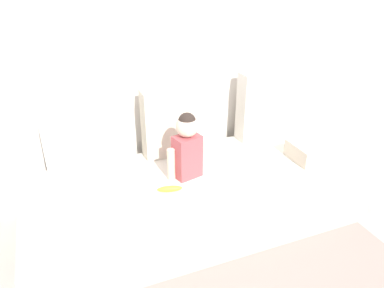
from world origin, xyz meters
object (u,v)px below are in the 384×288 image
Objects in this scene: throw_pillow_right at (264,105)px; folded_blanket at (316,150)px; toddler at (187,145)px; banana at (170,189)px; couch at (196,196)px; throw_pillow_center at (179,121)px; throw_pillow_left at (78,142)px.

throw_pillow_right is 0.57m from folded_blanket.
banana is at bearing -142.57° from toddler.
couch is 0.45m from toddler.
throw_pillow_center is at bearing 90.00° from couch.
couch is at bearing 29.09° from banana.
throw_pillow_left is 0.76m from banana.
toddler is at bearing -28.04° from throw_pillow_left.
banana is 0.42× the size of folded_blanket.
banana is at bearing -116.46° from throw_pillow_center.
couch is at bearing -90.00° from throw_pillow_center.
throw_pillow_right is at bearing 111.53° from folded_blanket.
folded_blanket is at bearing 1.13° from banana.
folded_blanket is (1.22, 0.02, 0.05)m from banana.
throw_pillow_center is 1.10m from folded_blanket.
throw_pillow_left is 0.82× the size of throw_pillow_center.
folded_blanket reaches higher than banana.
toddler is 2.87× the size of banana.
banana is at bearing -153.51° from throw_pillow_right.
throw_pillow_right reaches higher than throw_pillow_center.
couch is 5.09× the size of toddler.
banana is (0.52, -0.51, -0.21)m from throw_pillow_left.
toddler is (-0.07, -0.37, -0.02)m from throw_pillow_center.
banana is (-0.18, -0.14, -0.23)m from toddler.
throw_pillow_left is 1.54m from throw_pillow_right.
folded_blanket is (1.73, -0.49, -0.17)m from throw_pillow_left.
toddler is 0.32m from banana.
banana is at bearing -44.68° from throw_pillow_left.
throw_pillow_left is at bearing 135.32° from banana.
throw_pillow_left reaches higher than banana.
toddler is (-0.07, -0.00, 0.45)m from couch.
throw_pillow_right is 3.44× the size of banana.
toddler is at bearing 37.43° from banana.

